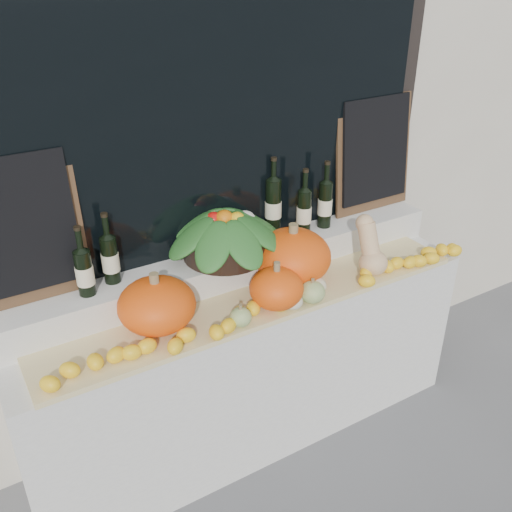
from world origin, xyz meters
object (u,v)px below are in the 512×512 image
Objects in this scene: butternut_squash at (371,250)px; wine_bottle_tall at (273,207)px; pumpkin_left at (157,305)px; produce_bowl at (225,233)px; pumpkin_right at (292,256)px.

butternut_squash is 0.53m from wine_bottle_tall.
butternut_squash reaches higher than pumpkin_left.
produce_bowl reaches higher than butternut_squash.
butternut_squash is 0.70× the size of wine_bottle_tall.
pumpkin_left is 0.51m from produce_bowl.
wine_bottle_tall is (0.05, 0.25, 0.16)m from pumpkin_right.
pumpkin_right is (0.71, 0.03, 0.02)m from pumpkin_left.
produce_bowl is 0.33m from wine_bottle_tall.
wine_bottle_tall reaches higher than pumpkin_left.
pumpkin_right is at bearing 160.99° from butternut_squash.
butternut_squash is at bearing -24.98° from produce_bowl.
produce_bowl reaches higher than pumpkin_right.
pumpkin_right is 0.40m from butternut_squash.
pumpkin_right is 0.34m from produce_bowl.
produce_bowl is at bearing -166.39° from wine_bottle_tall.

